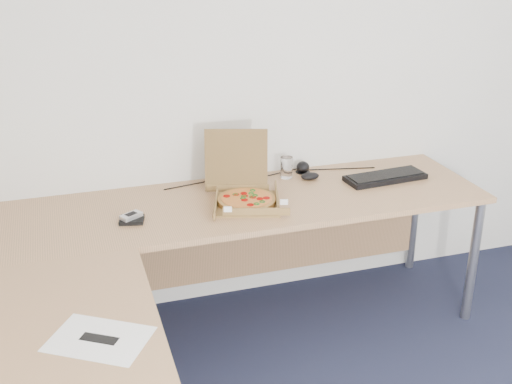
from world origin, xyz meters
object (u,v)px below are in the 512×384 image
object	(u,v)px
desk	(194,254)
drinking_glass	(287,167)
pizza_box	(246,196)
wallet	(132,220)
keyboard	(385,177)

from	to	relation	value
desk	drinking_glass	size ratio (longest dim) A/B	21.64
pizza_box	wallet	world-z (taller)	pizza_box
desk	keyboard	size ratio (longest dim) A/B	5.68
desk	keyboard	xyz separation A→B (m)	(1.15, 0.47, 0.04)
drinking_glass	wallet	bearing A→B (deg)	-160.14
drinking_glass	wallet	distance (m)	0.93
keyboard	desk	bearing A→B (deg)	-162.48
desk	wallet	size ratio (longest dim) A/B	22.85
drinking_glass	keyboard	xyz separation A→B (m)	(0.49, -0.19, -0.04)
desk	wallet	world-z (taller)	wallet
pizza_box	keyboard	bearing A→B (deg)	22.31
desk	wallet	bearing A→B (deg)	122.02
pizza_box	desk	bearing A→B (deg)	-114.18
pizza_box	drinking_glass	size ratio (longest dim) A/B	3.21
desk	wallet	distance (m)	0.41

